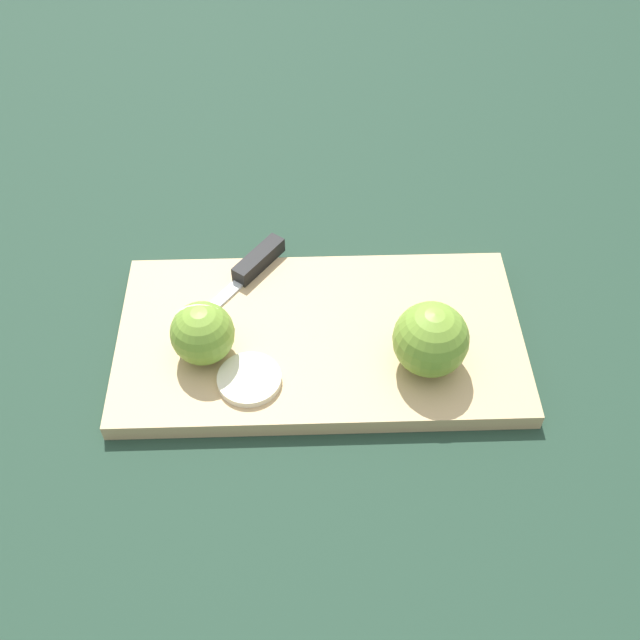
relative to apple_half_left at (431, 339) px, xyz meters
name	(u,v)px	position (x,y,z in m)	size (l,w,h in m)	color
ground_plane	(320,344)	(0.10, -0.06, -0.06)	(4.00, 4.00, 0.00)	#1E3828
cutting_board	(320,338)	(0.10, -0.06, -0.05)	(0.46, 0.29, 0.02)	tan
apple_half_left	(431,339)	(0.00, 0.00, 0.00)	(0.08, 0.08, 0.08)	olive
apple_half_right	(203,333)	(0.23, -0.05, -0.01)	(0.07, 0.07, 0.07)	olive
knife	(254,264)	(0.16, -0.16, -0.03)	(0.12, 0.12, 0.02)	silver
apple_slice	(249,379)	(0.18, -0.01, -0.03)	(0.07, 0.07, 0.01)	beige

